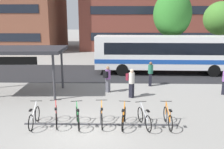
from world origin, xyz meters
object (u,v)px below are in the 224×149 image
Objects in this scene: parked_bicycle_green_2 at (78,118)px; parked_bicycle_silver_5 at (144,118)px; city_bus at (167,53)px; street_tree_0 at (172,14)px; parked_bicycle_orange_3 at (102,116)px; street_tree_1 at (221,19)px; commuter_navy_pack_2 at (150,72)px; commuter_maroon_pack_0 at (131,81)px; parked_bicycle_white_0 at (34,117)px; commuter_black_pack_1 at (108,77)px; parked_bicycle_orange_6 at (168,118)px; transit_shelter at (18,51)px; parked_bicycle_red_1 at (56,116)px; parked_bicycle_orange_4 at (124,118)px.

parked_bicycle_green_2 and parked_bicycle_silver_5 have the same top height.
city_bus reaches higher than parked_bicycle_silver_5.
street_tree_0 is (6.79, 13.69, 4.64)m from parked_bicycle_green_2.
street_tree_1 is at bearing -39.02° from parked_bicycle_orange_3.
street_tree_1 reaches higher than parked_bicycle_orange_3.
commuter_navy_pack_2 reaches higher than parked_bicycle_green_2.
parked_bicycle_orange_3 is at bearing -68.41° from commuter_maroon_pack_0.
commuter_black_pack_1 is at bearing -33.39° from parked_bicycle_white_0.
parked_bicycle_orange_6 is at bearing -102.18° from parked_bicycle_green_2.
commuter_black_pack_1 is (-2.86, 5.07, 0.59)m from parked_bicycle_orange_6.
transit_shelter is 5.73m from commuter_black_pack_1.
parked_bicycle_orange_3 is at bearing -102.95° from parked_bicycle_red_1.
city_bus is 12.88m from parked_bicycle_red_1.
commuter_navy_pack_2 is at bearing -44.38° from parked_bicycle_white_0.
commuter_maroon_pack_0 reaches higher than parked_bicycle_white_0.
parked_bicycle_red_1 is at bearing 94.22° from parked_bicycle_orange_4.
parked_bicycle_red_1 and parked_bicycle_silver_5 have the same top height.
commuter_black_pack_1 reaches higher than parked_bicycle_orange_6.
parked_bicycle_white_0 is at bearing -178.18° from commuter_black_pack_1.
city_bus is 6.91× the size of commuter_maroon_pack_0.
parked_bicycle_orange_4 is at bearing -109.23° from street_tree_0.
parked_bicycle_red_1 is (0.94, 0.17, 0.00)m from parked_bicycle_white_0.
commuter_maroon_pack_0 is 0.24× the size of street_tree_0.
parked_bicycle_red_1 is 1.00× the size of commuter_black_pack_1.
city_bus reaches higher than parked_bicycle_white_0.
street_tree_0 is at bearing -1.74° from commuter_black_pack_1.
parked_bicycle_orange_3 is at bearing 88.20° from parked_bicycle_orange_4.
transit_shelter is at bearing 29.93° from parked_bicycle_green_2.
parked_bicycle_white_0 is 2.97m from parked_bicycle_orange_3.
parked_bicycle_orange_6 is (2.90, -0.10, 0.00)m from parked_bicycle_orange_3.
parked_bicycle_silver_5 is 0.26× the size of street_tree_1.
parked_bicycle_green_2 and parked_bicycle_orange_6 have the same top height.
commuter_black_pack_1 reaches higher than parked_bicycle_white_0.
commuter_navy_pack_2 is (4.02, 6.76, 0.61)m from parked_bicycle_green_2.
commuter_navy_pack_2 is at bearing 103.38° from commuter_maroon_pack_0.
parked_bicycle_orange_4 is at bearing 73.30° from parked_bicycle_silver_5.
parked_bicycle_orange_4 is at bearing -137.74° from commuter_black_pack_1.
parked_bicycle_red_1 is at bearing -170.46° from commuter_black_pack_1.
city_bus reaches higher than parked_bicycle_red_1.
commuter_maroon_pack_0 reaches higher than parked_bicycle_orange_6.
parked_bicycle_green_2 is at bearing -111.47° from parked_bicycle_red_1.
parked_bicycle_orange_4 is 8.20m from transit_shelter.
commuter_navy_pack_2 is (0.07, 6.69, 0.61)m from parked_bicycle_orange_6.
parked_bicycle_orange_6 is 0.30× the size of transit_shelter.
commuter_black_pack_1 is at bearing 16.36° from parked_bicycle_orange_4.
parked_bicycle_orange_3 is (2.97, 0.21, 0.00)m from parked_bicycle_white_0.
parked_bicycle_red_1 is at bearing 69.37° from parked_bicycle_green_2.
parked_bicycle_white_0 is at bearing -124.48° from city_bus.
parked_bicycle_red_1 is at bearing 87.97° from parked_bicycle_orange_6.
commuter_navy_pack_2 is at bearing -23.47° from parked_bicycle_silver_5.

